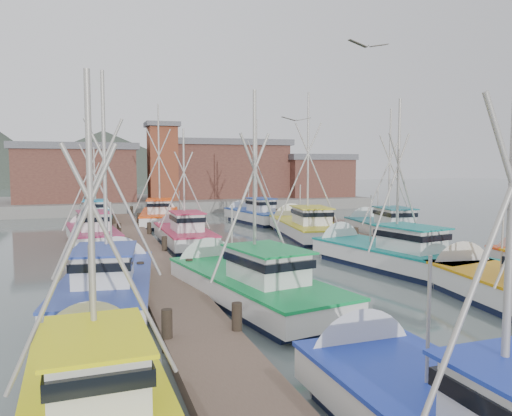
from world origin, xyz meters
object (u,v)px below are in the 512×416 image
object	(u,v)px
boat_4	(245,283)
boat_12	(160,216)
lookout_tower	(162,161)
boat_8	(183,234)

from	to	relation	value
boat_4	boat_12	world-z (taller)	boat_12
boat_4	boat_12	distance (m)	25.83
boat_4	boat_12	size ratio (longest dim) A/B	0.91
lookout_tower	boat_4	size ratio (longest dim) A/B	0.84
lookout_tower	boat_12	xyz separation A→B (m)	(-2.00, -11.94, -4.86)
lookout_tower	boat_12	size ratio (longest dim) A/B	0.77
lookout_tower	boat_8	bearing A→B (deg)	-95.35
boat_8	lookout_tower	bearing A→B (deg)	84.23
boat_12	lookout_tower	bearing A→B (deg)	89.55
boat_4	lookout_tower	bearing A→B (deg)	75.71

